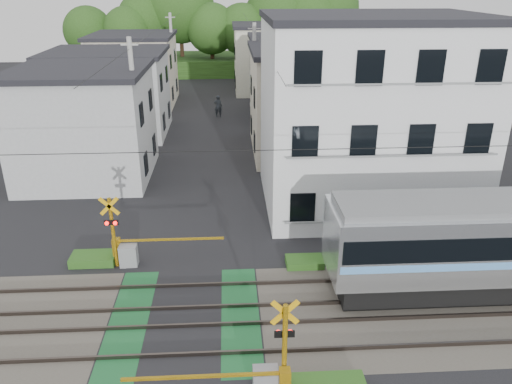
{
  "coord_description": "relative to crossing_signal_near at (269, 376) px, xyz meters",
  "views": [
    {
      "loc": [
        1.62,
        -14.17,
        10.68
      ],
      "look_at": [
        2.73,
        5.0,
        2.52
      ],
      "focal_mm": 35.0,
      "sensor_mm": 36.0,
      "label": 1
    }
  ],
  "objects": [
    {
      "name": "catenary",
      "position": [
        3.41,
        3.69,
        2.98
      ],
      "size": [
        60.0,
        5.04,
        7.0
      ],
      "color": "#2D2D33",
      "rests_on": "ground"
    },
    {
      "name": "houses_row",
      "position": [
        -2.33,
        29.57,
        2.53
      ],
      "size": [
        22.07,
        31.35,
        6.8
      ],
      "color": "#B1B4B7",
      "rests_on": "ground"
    },
    {
      "name": "ground",
      "position": [
        -2.59,
        3.65,
        -0.71
      ],
      "size": [
        120.0,
        120.0,
        0.0
      ],
      "primitive_type": "plane",
      "color": "black"
    },
    {
      "name": "pedestrian",
      "position": [
        -1.76,
        31.05,
        0.21
      ],
      "size": [
        0.72,
        0.53,
        1.83
      ],
      "primitive_type": "imported",
      "rotation": [
        0.0,
        0.0,
        3.0
      ],
      "color": "#2A2F35",
      "rests_on": "ground"
    },
    {
      "name": "tree_hill",
      "position": [
        -0.8,
        52.76,
        4.78
      ],
      "size": [
        40.0,
        10.79,
        11.82
      ],
      "color": "#294E1A",
      "rests_on": "ground"
    },
    {
      "name": "utility_poles",
      "position": [
        -3.64,
        26.66,
        3.37
      ],
      "size": [
        7.9,
        42.0,
        8.0
      ],
      "color": "#A5A5A0",
      "rests_on": "ground"
    },
    {
      "name": "crossing_signal_far",
      "position": [
        -5.17,
        7.31,
        0.0
      ],
      "size": [
        4.74,
        0.65,
        3.09
      ],
      "color": "#F8B20D",
      "rests_on": "ground"
    },
    {
      "name": "track_bed",
      "position": [
        -2.59,
        3.65,
        -0.67
      ],
      "size": [
        120.0,
        120.0,
        0.14
      ],
      "color": "#47423A",
      "rests_on": "ground"
    },
    {
      "name": "crossing_signal_near",
      "position": [
        0.0,
        0.0,
        0.0
      ],
      "size": [
        4.74,
        0.65,
        3.09
      ],
      "color": "#F8B20D",
      "rests_on": "ground"
    },
    {
      "name": "weed_patches",
      "position": [
        -0.83,
        3.56,
        -0.53
      ],
      "size": [
        10.25,
        8.8,
        0.4
      ],
      "color": "#2D5E1E",
      "rests_on": "ground"
    },
    {
      "name": "apartment_block",
      "position": [
        5.91,
        13.15,
        3.94
      ],
      "size": [
        10.2,
        8.36,
        9.3
      ],
      "color": "white",
      "rests_on": "ground"
    }
  ]
}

